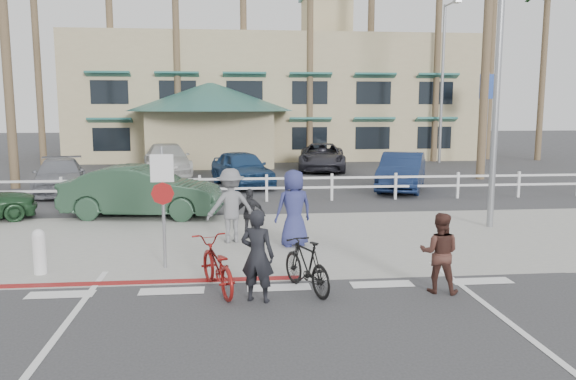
{
  "coord_description": "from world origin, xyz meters",
  "views": [
    {
      "loc": [
        -0.86,
        -9.62,
        3.4
      ],
      "look_at": [
        0.44,
        3.2,
        1.5
      ],
      "focal_mm": 35.0,
      "sensor_mm": 36.0,
      "label": 1
    }
  ],
  "objects": [
    {
      "name": "bike_path",
      "position": [
        0.0,
        -2.0,
        0.0
      ],
      "size": [
        12.0,
        16.0,
        0.01
      ],
      "primitive_type": "cube",
      "color": "#333335",
      "rests_on": "ground"
    },
    {
      "name": "lot_car_5",
      "position": [
        4.06,
        20.49,
        0.73
      ],
      "size": [
        3.23,
        5.59,
        1.47
      ],
      "primitive_type": "imported",
      "rotation": [
        0.0,
        0.0,
        -0.16
      ],
      "color": "#292830",
      "rests_on": "ground"
    },
    {
      "name": "palm_6",
      "position": [
        8.0,
        26.0,
        8.5
      ],
      "size": [
        4.0,
        4.0,
        17.0
      ],
      "primitive_type": null,
      "color": "black",
      "rests_on": "ground"
    },
    {
      "name": "palm_8",
      "position": [
        16.0,
        26.0,
        7.5
      ],
      "size": [
        4.0,
        4.0,
        15.0
      ],
      "primitive_type": null,
      "color": "black",
      "rests_on": "ground"
    },
    {
      "name": "bike_red",
      "position": [
        -1.17,
        0.57,
        0.49
      ],
      "size": [
        1.19,
        1.99,
        0.99
      ],
      "primitive_type": "imported",
      "rotation": [
        0.0,
        0.0,
        3.45
      ],
      "color": "maroon",
      "rests_on": "ground"
    },
    {
      "name": "palm_3",
      "position": [
        -4.0,
        25.0,
        7.0
      ],
      "size": [
        4.0,
        4.0,
        14.0
      ],
      "primitive_type": null,
      "color": "black",
      "rests_on": "ground"
    },
    {
      "name": "pedestrian_b",
      "position": [
        0.65,
        3.85,
        0.95
      ],
      "size": [
        1.07,
        0.85,
        1.9
      ],
      "primitive_type": "imported",
      "rotation": [
        0.0,
        0.0,
        3.43
      ],
      "color": "navy",
      "rests_on": "ground"
    },
    {
      "name": "palm_2",
      "position": [
        -8.0,
        26.0,
        8.0
      ],
      "size": [
        4.0,
        4.0,
        16.0
      ],
      "primitive_type": null,
      "color": "black",
      "rests_on": "ground"
    },
    {
      "name": "palm_7",
      "position": [
        12.0,
        25.0,
        7.0
      ],
      "size": [
        4.0,
        4.0,
        14.0
      ],
      "primitive_type": null,
      "color": "black",
      "rests_on": "ground"
    },
    {
      "name": "lot_car_4",
      "position": [
        -4.12,
        19.25,
        0.78
      ],
      "size": [
        3.1,
        5.66,
        1.56
      ],
      "primitive_type": "imported",
      "rotation": [
        0.0,
        0.0,
        0.18
      ],
      "color": "beige",
      "rests_on": "ground"
    },
    {
      "name": "cross_street",
      "position": [
        0.0,
        8.5,
        0.0
      ],
      "size": [
        40.0,
        5.0,
        0.01
      ],
      "primitive_type": "cube",
      "color": "#333335",
      "rests_on": "ground"
    },
    {
      "name": "rider_black",
      "position": [
        2.93,
        0.09,
        0.75
      ],
      "size": [
        0.89,
        0.8,
        1.5
      ],
      "primitive_type": "imported",
      "rotation": [
        0.0,
        0.0,
        2.75
      ],
      "color": "#452620",
      "rests_on": "ground"
    },
    {
      "name": "pedestrian_child",
      "position": [
        -0.39,
        4.71,
        0.66
      ],
      "size": [
        0.84,
        0.52,
        1.33
      ],
      "primitive_type": "imported",
      "rotation": [
        0.0,
        0.0,
        2.87
      ],
      "color": "#2A2B2E",
      "rests_on": "ground"
    },
    {
      "name": "rail_fence",
      "position": [
        0.5,
        10.5,
        0.5
      ],
      "size": [
        29.4,
        0.16,
        1.0
      ],
      "primitive_type": null,
      "color": "silver",
      "rests_on": "ground"
    },
    {
      "name": "bollard_0",
      "position": [
        -4.8,
        2.0,
        0.47
      ],
      "size": [
        0.26,
        0.26,
        0.95
      ],
      "primitive_type": null,
      "color": "silver",
      "rests_on": "ground"
    },
    {
      "name": "streetlight_0",
      "position": [
        6.5,
        5.5,
        4.5
      ],
      "size": [
        0.6,
        2.0,
        9.0
      ],
      "primitive_type": null,
      "color": "gray",
      "rests_on": "ground"
    },
    {
      "name": "sign_post",
      "position": [
        -2.3,
        2.2,
        1.45
      ],
      "size": [
        0.5,
        0.1,
        2.9
      ],
      "primitive_type": null,
      "color": "gray",
      "rests_on": "ground"
    },
    {
      "name": "rider_red",
      "position": [
        -0.43,
        -0.08,
        0.83
      ],
      "size": [
        0.71,
        0.59,
        1.66
      ],
      "primitive_type": "imported",
      "rotation": [
        0.0,
        0.0,
        2.76
      ],
      "color": "black",
      "rests_on": "ground"
    },
    {
      "name": "info_sign",
      "position": [
        14.0,
        22.0,
        2.8
      ],
      "size": [
        1.2,
        0.16,
        5.6
      ],
      "primitive_type": null,
      "color": "navy",
      "rests_on": "ground"
    },
    {
      "name": "parking_lot",
      "position": [
        0.0,
        18.0,
        0.0
      ],
      "size": [
        50.0,
        16.0,
        0.01
      ],
      "primitive_type": "cube",
      "color": "#333335",
      "rests_on": "ground"
    },
    {
      "name": "bike_black",
      "position": [
        0.5,
        0.37,
        0.5
      ],
      "size": [
        1.06,
        1.73,
        1.0
      ],
      "primitive_type": "imported",
      "rotation": [
        0.0,
        0.0,
        3.52
      ],
      "color": "black",
      "rests_on": "ground"
    },
    {
      "name": "palm_4",
      "position": [
        0.0,
        26.0,
        7.5
      ],
      "size": [
        4.0,
        4.0,
        15.0
      ],
      "primitive_type": null,
      "color": "black",
      "rests_on": "ground"
    },
    {
      "name": "lot_car_1",
      "position": [
        -7.7,
        13.45,
        0.68
      ],
      "size": [
        2.93,
        4.99,
        1.36
      ],
      "primitive_type": "imported",
      "rotation": [
        0.0,
        0.0,
        0.23
      ],
      "color": "slate",
      "rests_on": "ground"
    },
    {
      "name": "palm_10",
      "position": [
        -10.0,
        15.0,
        6.0
      ],
      "size": [
        4.0,
        4.0,
        12.0
      ],
      "primitive_type": null,
      "color": "black",
      "rests_on": "ground"
    },
    {
      "name": "sidewalk_plaza",
      "position": [
        0.0,
        4.5,
        0.01
      ],
      "size": [
        22.0,
        7.0,
        0.01
      ],
      "primitive_type": "cube",
      "color": "gray",
      "rests_on": "ground"
    },
    {
      "name": "building",
      "position": [
        2.0,
        31.0,
        5.65
      ],
      "size": [
        28.0,
        16.0,
        11.3
      ],
      "primitive_type": null,
      "color": "tan",
      "rests_on": "ground"
    },
    {
      "name": "palm_5",
      "position": [
        4.0,
        25.0,
        6.5
      ],
      "size": [
        4.0,
        4.0,
        13.0
      ],
      "primitive_type": null,
      "color": "black",
      "rests_on": "ground"
    },
    {
      "name": "streetlight_1",
      "position": [
        12.0,
        24.0,
        4.75
      ],
      "size": [
        0.6,
        2.0,
        9.5
      ],
      "primitive_type": null,
      "color": "gray",
      "rests_on": "ground"
    },
    {
      "name": "lot_car_3",
      "position": [
        6.15,
        12.83,
        0.77
      ],
      "size": [
        3.3,
        4.95,
        1.54
      ],
      "primitive_type": "imported",
      "rotation": [
        0.0,
        0.0,
        -0.39
      ],
      "color": "#142245",
      "rests_on": "ground"
    },
    {
      "name": "curb_red",
      "position": [
        -3.0,
        1.2,
        0.01
      ],
      "size": [
        7.0,
        0.25,
        0.02
      ],
      "primitive_type": "cube",
      "color": "maroon",
      "rests_on": "ground"
    },
    {
      "name": "lot_car_2",
      "position": [
        -0.41,
        14.73,
        0.77
      ],
      "size": [
        3.1,
        4.88,
        1.55
      ],
      "primitive_type": "imported",
      "rotation": [
        0.0,
        0.0,
        0.3
      ],
      "color": "navy",
      "rests_on": "ground"
    },
    {
      "name": "pedestrian_a",
      "position": [
        -0.9,
        4.39,
        0.94
      ],
      "size": [
        1.35,
        0.98,
        1.89
      ],
      "primitive_type": "imported",
      "rotation": [
        0.0,
        0.0,
        3.39
      ],
      "color": "slate",
      "rests_on": "ground"
    },
    {
      "name": "car_white_sedan",
      "position": [
        -3.63,
        8.04,
        0.8
      ],
      "size": [
        5.06,
        2.38,
        1.6
      ],
      "primitive_type": "imported",
      "rotation": [
        0.0,
        0.0,
        1.43
      ],
      "color": "#243F2D",
      "rests_on": "ground"
    },
    {
      "name": "ground",
      "position": [
        0.0,
        0.0,
        0.0
      ],
      "size": [
        140.0,
        140.0,
        0.0
      ],
      "primitive_type": "plane",
      "color": "#333335"
    },
    {
      "name": "palm_11",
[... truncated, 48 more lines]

